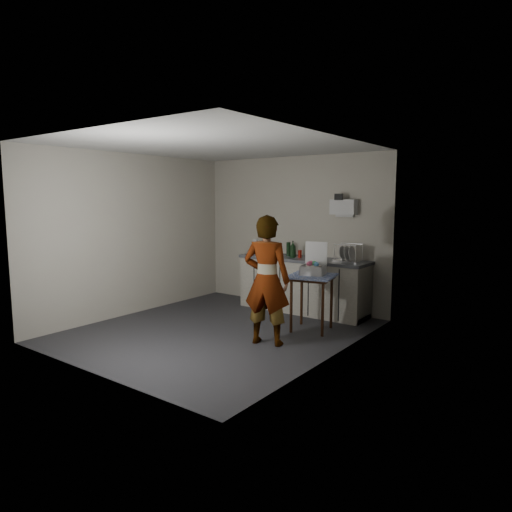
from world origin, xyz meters
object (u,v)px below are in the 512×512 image
Objects in this scene: standing_man at (267,280)px; bakery_box at (314,267)px; dark_bottle at (288,249)px; paper_towel at (256,247)px; kitchen_counter at (303,286)px; soda_can at (300,254)px; dish_rack at (348,257)px; soap_bottle at (293,249)px; side_table at (312,282)px.

standing_man reaches higher than bakery_box.
paper_towel reaches higher than dark_bottle.
kitchen_counter is 18.44× the size of soda_can.
standing_man is at bearing -114.46° from bakery_box.
dish_rack is (1.73, 0.08, -0.06)m from paper_towel.
standing_man is 1.83m from dish_rack.
soda_can is at bearing 51.44° from soap_bottle.
soap_bottle is 1.09× the size of paper_towel.
side_table is at bearing -42.88° from dark_bottle.
standing_man is at bearing -49.86° from paper_towel.
soap_bottle is 0.15m from soda_can.
soda_can is (-0.72, 0.86, 0.27)m from side_table.
kitchen_counter is 4.91× the size of bakery_box.
kitchen_counter is 1.12m from bakery_box.
standing_man is 1.97m from dark_bottle.
dish_rack is (0.84, 0.05, 0.00)m from soda_can.
dark_bottle is at bearing 172.24° from kitchen_counter.
side_table is at bearing -50.04° from soda_can.
paper_towel is (-0.64, -0.07, 0.00)m from dark_bottle.
dark_bottle is 0.92× the size of paper_towel.
side_table is at bearing -27.22° from paper_towel.
side_table is 1.37m from dark_bottle.
soda_can is 0.47× the size of paper_towel.
side_table is 0.22m from bakery_box.
kitchen_counter is 5.65× the size of dish_rack.
dish_rack is at bearing 2.78° from paper_towel.
kitchen_counter is 0.65m from soap_bottle.
standing_man is 7.10× the size of dark_bottle.
paper_towel is 0.65× the size of dish_rack.
bakery_box is at bearing -41.00° from dark_bottle.
dark_bottle is at bearing 170.81° from soda_can.
paper_towel is 1.77m from bakery_box.
side_table is at bearing -116.97° from standing_man.
soda_can is 0.31× the size of dish_rack.
dark_bottle reaches higher than soda_can.
soda_can is 0.51× the size of dark_bottle.
kitchen_counter is 0.68m from dark_bottle.
soap_bottle reaches higher than soda_can.
standing_man is 1.78m from soap_bottle.
standing_man is 4.25× the size of dish_rack.
dish_rack is at bearing 0.67° from dark_bottle.
side_table is 2.03× the size of dish_rack.
bakery_box reaches higher than kitchen_counter.
bakery_box is (0.95, -0.83, -0.12)m from dark_bottle.
standing_man reaches higher than dish_rack.
dish_rack is at bearing 4.18° from kitchen_counter.
paper_towel is at bearing -178.34° from kitchen_counter.
bakery_box reaches higher than side_table.
bakery_box reaches higher than soda_can.
soap_bottle is 1.05m from bakery_box.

